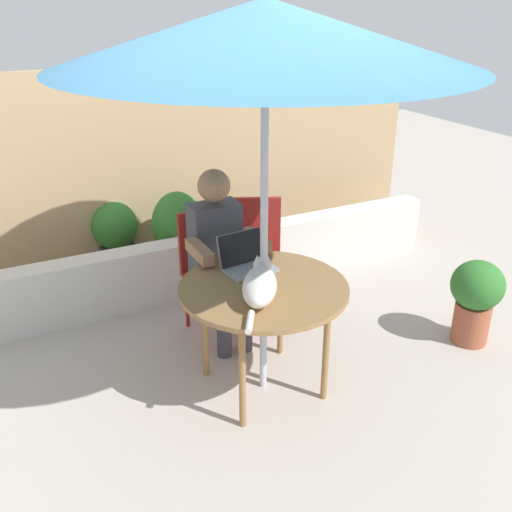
{
  "coord_description": "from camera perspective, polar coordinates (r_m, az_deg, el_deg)",
  "views": [
    {
      "loc": [
        -1.4,
        -2.66,
        2.29
      ],
      "look_at": [
        0.0,
        0.1,
        0.87
      ],
      "focal_mm": 40.59,
      "sensor_mm": 36.0,
      "label": 1
    }
  ],
  "objects": [
    {
      "name": "chair_occupied",
      "position": [
        4.14,
        -4.44,
        -0.63
      ],
      "size": [
        0.4,
        0.4,
        0.9
      ],
      "color": "maroon",
      "rests_on": "ground"
    },
    {
      "name": "ground_plane",
      "position": [
        3.78,
        0.7,
        -12.63
      ],
      "size": [
        14.0,
        14.0,
        0.0
      ],
      "primitive_type": "plane",
      "color": "#ADA399"
    },
    {
      "name": "potted_plant_corner",
      "position": [
        4.94,
        -7.62,
        2.25
      ],
      "size": [
        0.44,
        0.44,
        0.79
      ],
      "color": "#595654",
      "rests_on": "ground"
    },
    {
      "name": "cat",
      "position": [
        3.22,
        0.39,
        -2.85
      ],
      "size": [
        0.42,
        0.56,
        0.17
      ],
      "color": "silver",
      "rests_on": "patio_table"
    },
    {
      "name": "laptop",
      "position": [
        3.59,
        -1.06,
        -0.23
      ],
      "size": [
        0.33,
        0.28,
        0.21
      ],
      "color": "gray",
      "rests_on": "patio_table"
    },
    {
      "name": "patio_table",
      "position": [
        3.42,
        0.76,
        -3.83
      ],
      "size": [
        1.0,
        1.0,
        0.72
      ],
      "color": "olive",
      "rests_on": "ground"
    },
    {
      "name": "potted_plant_near_fence",
      "position": [
        5.14,
        -13.68,
        1.98
      ],
      "size": [
        0.39,
        0.39,
        0.67
      ],
      "color": "#33383D",
      "rests_on": "ground"
    },
    {
      "name": "planter_wall_low",
      "position": [
        4.73,
        -6.94,
        -1.19
      ],
      "size": [
        4.68,
        0.2,
        0.49
      ],
      "primitive_type": "cube",
      "color": "beige",
      "rests_on": "ground"
    },
    {
      "name": "potted_plant_by_chair",
      "position": [
        4.3,
        20.83,
        -3.73
      ],
      "size": [
        0.36,
        0.36,
        0.62
      ],
      "color": "#9E5138",
      "rests_on": "ground"
    },
    {
      "name": "person_seated",
      "position": [
        3.93,
        -3.63,
        0.72
      ],
      "size": [
        0.48,
        0.48,
        1.24
      ],
      "color": "#3F3F47",
      "rests_on": "ground"
    },
    {
      "name": "chair_empty",
      "position": [
        4.35,
        -0.12,
        0.77
      ],
      "size": [
        0.53,
        0.53,
        0.9
      ],
      "color": "maroon",
      "rests_on": "ground"
    },
    {
      "name": "fence_back",
      "position": [
        5.12,
        -10.06,
        8.27
      ],
      "size": [
        5.2,
        0.08,
        1.76
      ],
      "primitive_type": "cube",
      "color": "tan",
      "rests_on": "ground"
    },
    {
      "name": "patio_umbrella",
      "position": [
        3.01,
        0.92,
        21.08
      ],
      "size": [
        2.16,
        2.16,
        2.27
      ],
      "color": "#B7B7BC",
      "rests_on": "ground"
    }
  ]
}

